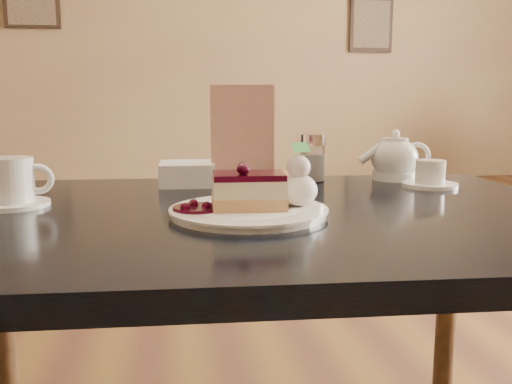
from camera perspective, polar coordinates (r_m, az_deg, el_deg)
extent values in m
cube|color=tan|center=(5.82, -6.16, 15.66)|extent=(8.00, 0.02, 3.00)
cube|color=black|center=(5.92, -21.52, 16.92)|extent=(0.50, 0.03, 0.40)
cube|color=black|center=(6.18, 11.45, 16.11)|extent=(0.45, 0.03, 0.55)
cube|color=black|center=(0.94, -1.01, -2.93)|extent=(1.18, 0.82, 0.04)
cylinder|color=#432C18|center=(1.43, -23.80, -14.30)|extent=(0.05, 0.05, 0.67)
cylinder|color=#432C18|center=(1.48, 18.41, -13.01)|extent=(0.05, 0.05, 0.67)
cylinder|color=white|center=(0.89, -0.74, -2.03)|extent=(0.24, 0.24, 0.01)
cube|color=tan|center=(0.89, -0.75, -1.00)|extent=(0.12, 0.09, 0.02)
cube|color=beige|center=(0.89, -0.75, 0.50)|extent=(0.12, 0.08, 0.03)
cube|color=black|center=(0.88, -0.75, 1.65)|extent=(0.11, 0.08, 0.01)
ellipsoid|color=white|center=(0.91, 4.25, 0.18)|extent=(0.06, 0.06, 0.05)
cylinder|color=black|center=(0.88, -5.91, -1.63)|extent=(0.08, 0.08, 0.01)
cylinder|color=white|center=(1.05, -23.15, -1.11)|extent=(0.12, 0.12, 0.01)
cylinder|color=white|center=(1.05, -23.30, 1.14)|extent=(0.08, 0.08, 0.08)
torus|color=white|center=(1.04, -20.95, 1.21)|extent=(0.05, 0.01, 0.05)
cylinder|color=white|center=(1.23, 16.99, 0.69)|extent=(0.11, 0.11, 0.01)
cylinder|color=white|center=(1.22, 17.05, 1.97)|extent=(0.06, 0.06, 0.05)
ellipsoid|color=white|center=(1.30, 13.68, 3.13)|extent=(0.10, 0.10, 0.09)
cylinder|color=white|center=(1.30, 13.77, 5.32)|extent=(0.06, 0.06, 0.01)
cylinder|color=white|center=(1.28, 10.71, 3.10)|extent=(0.06, 0.02, 0.05)
cube|color=#FFE7CF|center=(1.20, -1.39, 5.70)|extent=(0.13, 0.04, 0.21)
cylinder|color=white|center=(1.24, 5.66, 2.85)|extent=(0.05, 0.05, 0.08)
cylinder|color=silver|center=(1.24, 5.70, 5.24)|extent=(0.06, 0.06, 0.02)
cube|color=white|center=(1.21, -6.91, 1.83)|extent=(0.12, 0.12, 0.05)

